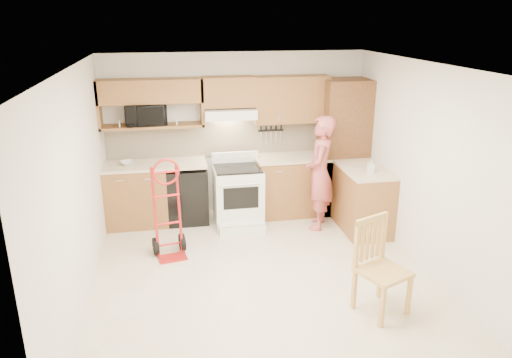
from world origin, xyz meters
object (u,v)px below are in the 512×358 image
object	(u,v)px
hand_truck	(168,214)
dining_chair	(384,268)
microwave	(145,114)
range	(239,192)
person	(320,173)

from	to	relation	value
hand_truck	dining_chair	distance (m)	2.76
microwave	dining_chair	bearing A→B (deg)	-58.61
hand_truck	dining_chair	xyz separation A→B (m)	(2.18, -1.69, -0.08)
range	hand_truck	world-z (taller)	hand_truck
range	person	distance (m)	1.23
person	dining_chair	distance (m)	2.26
dining_chair	person	bearing A→B (deg)	66.95
hand_truck	microwave	bearing A→B (deg)	90.60
person	hand_truck	xyz separation A→B (m)	(-2.18, -0.55, -0.24)
microwave	dining_chair	size ratio (longest dim) A/B	0.56
microwave	hand_truck	distance (m)	1.68
person	hand_truck	distance (m)	2.26
person	dining_chair	xyz separation A→B (m)	(0.00, -2.24, -0.32)
microwave	person	bearing A→B (deg)	-24.72
hand_truck	dining_chair	bearing A→B (deg)	-48.51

